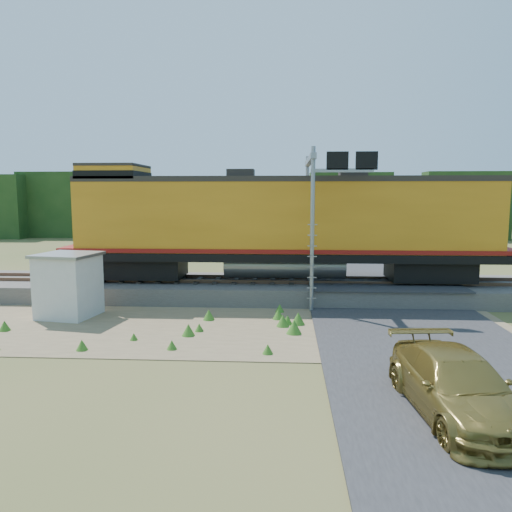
# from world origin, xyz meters

# --- Properties ---
(ground) EXTENTS (140.00, 140.00, 0.00)m
(ground) POSITION_xyz_m (0.00, 0.00, 0.00)
(ground) COLOR #475123
(ground) RESTS_ON ground
(ballast) EXTENTS (70.00, 5.00, 0.80)m
(ballast) POSITION_xyz_m (0.00, 6.00, 0.40)
(ballast) COLOR slate
(ballast) RESTS_ON ground
(rails) EXTENTS (70.00, 1.54, 0.16)m
(rails) POSITION_xyz_m (0.00, 6.00, 0.88)
(rails) COLOR brown
(rails) RESTS_ON ballast
(dirt_shoulder) EXTENTS (26.00, 8.00, 0.03)m
(dirt_shoulder) POSITION_xyz_m (-2.00, 0.50, 0.01)
(dirt_shoulder) COLOR #8C7754
(dirt_shoulder) RESTS_ON ground
(road) EXTENTS (7.00, 66.00, 0.86)m
(road) POSITION_xyz_m (7.00, 0.74, 0.09)
(road) COLOR #38383A
(road) RESTS_ON ground
(tree_line_north) EXTENTS (130.00, 3.00, 6.50)m
(tree_line_north) POSITION_xyz_m (0.00, 38.00, 3.07)
(tree_line_north) COLOR #1A3814
(tree_line_north) RESTS_ON ground
(weed_clumps) EXTENTS (15.00, 6.20, 0.56)m
(weed_clumps) POSITION_xyz_m (-3.50, 0.10, 0.00)
(weed_clumps) COLOR #3C7621
(weed_clumps) RESTS_ON ground
(locomotive) EXTENTS (21.10, 3.22, 5.44)m
(locomotive) POSITION_xyz_m (2.07, 6.00, 3.65)
(locomotive) COLOR black
(locomotive) RESTS_ON rails
(shed) EXTENTS (2.54, 2.54, 2.62)m
(shed) POSITION_xyz_m (-6.41, 1.63, 1.33)
(shed) COLOR silver
(shed) RESTS_ON ground
(signal_gantry) EXTENTS (2.76, 6.20, 6.97)m
(signal_gantry) POSITION_xyz_m (3.89, 5.34, 5.23)
(signal_gantry) COLOR gray
(signal_gantry) RESTS_ON ground
(car) EXTENTS (2.48, 5.10, 1.43)m
(car) POSITION_xyz_m (6.30, -6.81, 0.71)
(car) COLOR olive
(car) RESTS_ON ground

